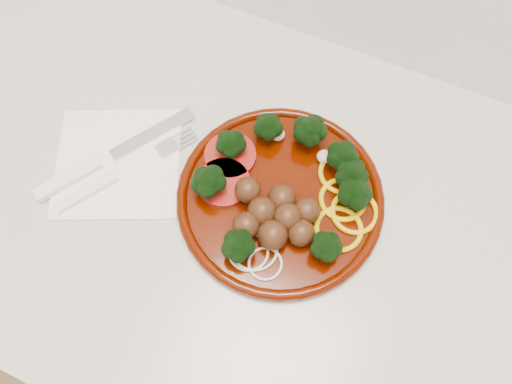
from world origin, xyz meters
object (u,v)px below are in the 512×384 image
at_px(plate, 285,194).
at_px(napkin, 118,162).
at_px(knife, 96,164).
at_px(fork, 104,183).

height_order(plate, napkin, plate).
bearing_deg(plate, napkin, -169.20).
distance_m(napkin, knife, 0.03).
bearing_deg(napkin, plate, 10.80).
xyz_separation_m(napkin, fork, (0.00, -0.04, 0.01)).
xyz_separation_m(plate, fork, (-0.23, -0.08, -0.01)).
distance_m(plate, fork, 0.24).
relative_size(napkin, fork, 0.89).
bearing_deg(fork, plate, -39.16).
bearing_deg(knife, plate, -45.00).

